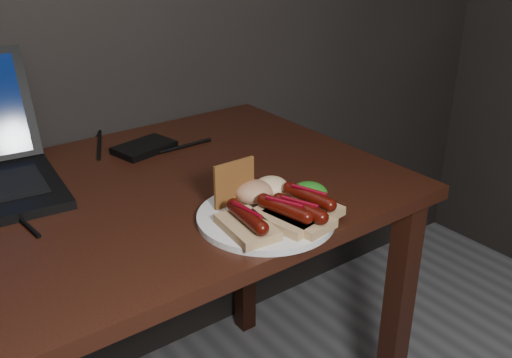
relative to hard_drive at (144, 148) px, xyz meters
The scene contains 12 objects.
desk 0.36m from the hard_drive, 146.47° to the right, with size 1.40×0.70×0.75m.
hard_drive is the anchor object (origin of this frame).
desk_cables 0.28m from the hard_drive, behind, with size 0.93×0.47×0.01m.
plate 0.44m from the hard_drive, 87.07° to the right, with size 0.25×0.25×0.01m, color silver.
bread_sausage_left 0.47m from the hard_drive, 95.02° to the right, with size 0.08×0.12×0.04m.
bread_sausage_center 0.48m from the hard_drive, 86.75° to the right, with size 0.09×0.13×0.04m.
bread_sausage_right 0.48m from the hard_drive, 78.95° to the right, with size 0.08×0.12×0.04m.
bread_sausage_extra 0.50m from the hard_drive, 84.43° to the right, with size 0.09×0.12×0.04m.
crispbread 0.37m from the hard_drive, 89.94° to the right, with size 0.09×0.01×0.09m, color #915828.
salad_greens 0.46m from the hard_drive, 75.81° to the right, with size 0.07×0.07×0.04m, color #185E12.
salsa_mound 0.38m from the hard_drive, 84.70° to the right, with size 0.07×0.07×0.04m, color maroon.
coleslaw_mound 0.39m from the hard_drive, 78.31° to the right, with size 0.06×0.06×0.04m, color silver.
Camera 1 is at (-0.24, 0.43, 1.24)m, focal length 40.00 mm.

